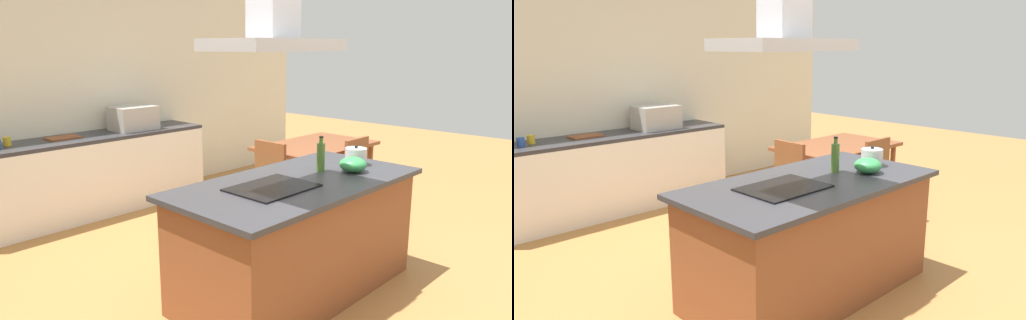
# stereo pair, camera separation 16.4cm
# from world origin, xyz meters

# --- Properties ---
(ground) EXTENTS (16.00, 16.00, 0.00)m
(ground) POSITION_xyz_m (0.00, 1.50, 0.00)
(ground) COLOR #AD753D
(wall_back) EXTENTS (7.20, 0.10, 2.70)m
(wall_back) POSITION_xyz_m (0.00, 3.25, 1.35)
(wall_back) COLOR silver
(wall_back) RESTS_ON ground
(kitchen_island) EXTENTS (2.01, 1.00, 0.90)m
(kitchen_island) POSITION_xyz_m (0.00, 0.00, 0.45)
(kitchen_island) COLOR brown
(kitchen_island) RESTS_ON ground
(cooktop) EXTENTS (0.60, 0.44, 0.01)m
(cooktop) POSITION_xyz_m (-0.29, 0.00, 0.91)
(cooktop) COLOR black
(cooktop) RESTS_ON kitchen_island
(tea_kettle) EXTENTS (0.23, 0.18, 0.17)m
(tea_kettle) POSITION_xyz_m (0.73, -0.03, 0.97)
(tea_kettle) COLOR silver
(tea_kettle) RESTS_ON kitchen_island
(olive_oil_bottle) EXTENTS (0.07, 0.07, 0.28)m
(olive_oil_bottle) POSITION_xyz_m (0.35, 0.05, 1.02)
(olive_oil_bottle) COLOR #47722D
(olive_oil_bottle) RESTS_ON kitchen_island
(mixing_bowl) EXTENTS (0.22, 0.22, 0.12)m
(mixing_bowl) POSITION_xyz_m (0.51, -0.15, 0.96)
(mixing_bowl) COLOR #33934C
(mixing_bowl) RESTS_ON kitchen_island
(back_counter) EXTENTS (2.77, 0.62, 0.90)m
(back_counter) POSITION_xyz_m (-0.17, 2.88, 0.45)
(back_counter) COLOR white
(back_counter) RESTS_ON ground
(countertop_microwave) EXTENTS (0.50, 0.38, 0.28)m
(countertop_microwave) POSITION_xyz_m (0.42, 2.88, 1.04)
(countertop_microwave) COLOR #B2AFAA
(countertop_microwave) RESTS_ON back_counter
(coffee_mug_yellow) EXTENTS (0.08, 0.08, 0.09)m
(coffee_mug_yellow) POSITION_xyz_m (-1.01, 2.95, 0.95)
(coffee_mug_yellow) COLOR gold
(coffee_mug_yellow) RESTS_ON back_counter
(cutting_board) EXTENTS (0.34, 0.24, 0.02)m
(cutting_board) POSITION_xyz_m (-0.44, 2.93, 0.91)
(cutting_board) COLOR brown
(cutting_board) RESTS_ON back_counter
(dining_table) EXTENTS (1.40, 0.90, 0.75)m
(dining_table) POSITION_xyz_m (1.83, 1.21, 0.67)
(dining_table) COLOR brown
(dining_table) RESTS_ON ground
(chair_facing_island) EXTENTS (0.42, 0.42, 0.89)m
(chair_facing_island) POSITION_xyz_m (1.83, 0.55, 0.51)
(chair_facing_island) COLOR #33934C
(chair_facing_island) RESTS_ON ground
(chair_at_left_end) EXTENTS (0.42, 0.42, 0.89)m
(chair_at_left_end) POSITION_xyz_m (0.92, 1.21, 0.51)
(chair_at_left_end) COLOR #33934C
(chair_at_left_end) RESTS_ON ground
(range_hood) EXTENTS (0.90, 0.55, 0.78)m
(range_hood) POSITION_xyz_m (-0.29, 0.00, 2.10)
(range_hood) COLOR #ADADB2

